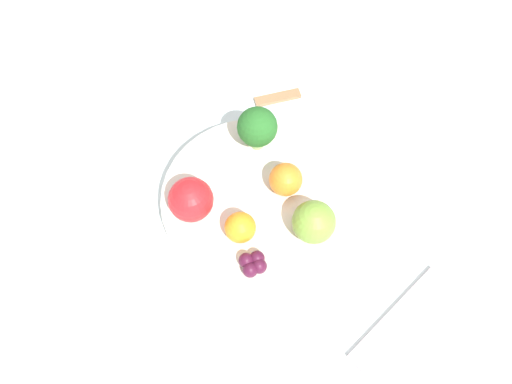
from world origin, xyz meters
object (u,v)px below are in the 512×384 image
broccoli (257,127)px  apple_red (191,200)px  apple_green (314,222)px  grape_cluster (253,264)px  spoon (278,98)px  orange_back (240,227)px  orange_front (286,179)px  bowl (256,202)px  napkin (439,355)px

broccoli → apple_red: (-0.03, -0.12, -0.01)m
broccoli → apple_green: bearing=-34.3°
grape_cluster → spoon: grape_cluster is taller
apple_green → orange_back: 0.09m
orange_front → bowl: bearing=-134.4°
bowl → broccoli: (-0.03, 0.07, 0.06)m
spoon → apple_red: bearing=-90.6°
apple_green → orange_front: 0.07m
orange_front → spoon: (-0.08, 0.15, -0.05)m
orange_back → grape_cluster: size_ratio=1.08×
apple_red → broccoli: bearing=78.5°
apple_green → broccoli: bearing=145.7°
orange_front → spoon: orange_front is taller
spoon → orange_back: bearing=-74.3°
apple_green → napkin: apple_green is taller
broccoli → apple_red: broccoli is taller
apple_green → spoon: 0.24m
orange_front → grape_cluster: 0.11m
broccoli → orange_front: (0.06, -0.04, -0.02)m
apple_red → spoon: size_ratio=0.89×
orange_front → orange_back: orange_front is taller
bowl → orange_back: orange_back is taller
bowl → apple_red: 0.09m
orange_front → spoon: size_ratio=0.68×
grape_cluster → orange_front: bearing=97.2°
apple_green → napkin: size_ratio=0.27×
apple_red → orange_front: apple_red is taller
spoon → broccoli: bearing=-78.2°
apple_red → orange_front: (0.09, 0.08, -0.01)m
apple_red → orange_front: 0.12m
broccoli → orange_front: size_ratio=1.58×
grape_cluster → spoon: 0.28m
apple_green → orange_back: size_ratio=1.38×
bowl → spoon: size_ratio=3.90×
orange_back → napkin: bearing=-2.9°
broccoli → napkin: (0.31, -0.14, -0.07)m
bowl → napkin: bowl is taller
orange_back → grape_cluster: 0.05m
orange_front → orange_back: 0.09m
grape_cluster → napkin: size_ratio=0.18×
orange_front → napkin: size_ratio=0.22×
orange_front → grape_cluster: orange_front is taller
apple_red → orange_back: 0.07m
bowl → apple_red: apple_red is taller
grape_cluster → orange_back: bearing=138.3°
apple_green → apple_red: bearing=-163.2°
napkin → spoon: size_ratio=3.14×
apple_red → napkin: (0.33, -0.01, -0.06)m
apple_red → napkin: 0.34m
bowl → apple_green: apple_green is taller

